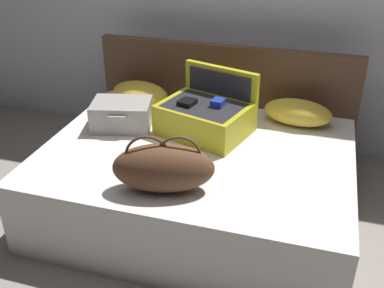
{
  "coord_description": "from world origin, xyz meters",
  "views": [
    {
      "loc": [
        0.73,
        -2.15,
        2.03
      ],
      "look_at": [
        0.0,
        0.28,
        0.63
      ],
      "focal_mm": 42.25,
      "sensor_mm": 36.0,
      "label": 1
    }
  ],
  "objects_px": {
    "hard_case_medium": "(122,114)",
    "bed": "(197,181)",
    "hard_case_large": "(206,115)",
    "duffel_bag": "(164,168)",
    "pillow_near_headboard": "(140,94)",
    "pillow_center_head": "(298,112)"
  },
  "relations": [
    {
      "from": "hard_case_large",
      "to": "duffel_bag",
      "type": "relative_size",
      "value": 1.11
    },
    {
      "from": "bed",
      "to": "hard_case_medium",
      "type": "distance_m",
      "value": 0.74
    },
    {
      "from": "hard_case_large",
      "to": "pillow_near_headboard",
      "type": "bearing_deg",
      "value": 169.37
    },
    {
      "from": "duffel_bag",
      "to": "hard_case_medium",
      "type": "bearing_deg",
      "value": 129.85
    },
    {
      "from": "hard_case_medium",
      "to": "pillow_near_headboard",
      "type": "distance_m",
      "value": 0.42
    },
    {
      "from": "bed",
      "to": "duffel_bag",
      "type": "xyz_separation_m",
      "value": [
        -0.05,
        -0.52,
        0.41
      ]
    },
    {
      "from": "duffel_bag",
      "to": "pillow_near_headboard",
      "type": "bearing_deg",
      "value": 118.66
    },
    {
      "from": "duffel_bag",
      "to": "pillow_center_head",
      "type": "relative_size",
      "value": 1.26
    },
    {
      "from": "pillow_center_head",
      "to": "hard_case_large",
      "type": "bearing_deg",
      "value": -152.62
    },
    {
      "from": "duffel_bag",
      "to": "pillow_center_head",
      "type": "bearing_deg",
      "value": 58.86
    },
    {
      "from": "hard_case_large",
      "to": "pillow_near_headboard",
      "type": "distance_m",
      "value": 0.72
    },
    {
      "from": "hard_case_large",
      "to": "hard_case_medium",
      "type": "bearing_deg",
      "value": -154.91
    },
    {
      "from": "bed",
      "to": "duffel_bag",
      "type": "distance_m",
      "value": 0.66
    },
    {
      "from": "duffel_bag",
      "to": "pillow_near_headboard",
      "type": "relative_size",
      "value": 1.3
    },
    {
      "from": "pillow_near_headboard",
      "to": "pillow_center_head",
      "type": "distance_m",
      "value": 1.26
    },
    {
      "from": "hard_case_medium",
      "to": "bed",
      "type": "bearing_deg",
      "value": -28.52
    },
    {
      "from": "hard_case_large",
      "to": "pillow_near_headboard",
      "type": "height_order",
      "value": "hard_case_large"
    },
    {
      "from": "duffel_bag",
      "to": "hard_case_large",
      "type": "bearing_deg",
      "value": 86.99
    },
    {
      "from": "pillow_near_headboard",
      "to": "pillow_center_head",
      "type": "height_order",
      "value": "pillow_center_head"
    },
    {
      "from": "hard_case_medium",
      "to": "duffel_bag",
      "type": "distance_m",
      "value": 0.89
    },
    {
      "from": "bed",
      "to": "hard_case_large",
      "type": "distance_m",
      "value": 0.47
    },
    {
      "from": "bed",
      "to": "pillow_center_head",
      "type": "xyz_separation_m",
      "value": [
        0.61,
        0.58,
        0.36
      ]
    }
  ]
}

